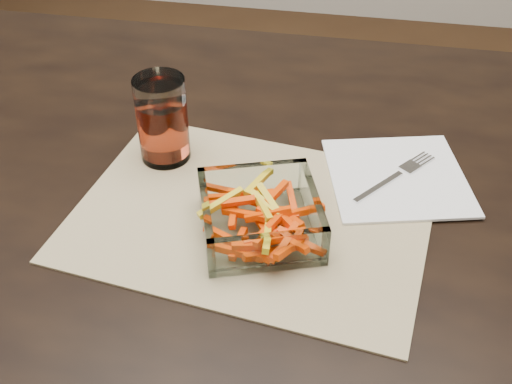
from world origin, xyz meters
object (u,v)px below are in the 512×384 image
at_px(dining_table, 270,223).
at_px(tumbler, 163,122).
at_px(glass_bowl, 260,218).
at_px(fork, 397,175).

xyz_separation_m(dining_table, tumbler, (-0.16, 0.02, 0.15)).
height_order(glass_bowl, fork, glass_bowl).
bearing_deg(dining_table, fork, 7.76).
relative_size(dining_table, fork, 12.00).
relative_size(dining_table, tumbler, 12.75).
height_order(dining_table, tumbler, tumbler).
bearing_deg(tumbler, fork, 1.21).
distance_m(dining_table, tumbler, 0.22).
bearing_deg(dining_table, tumbler, 174.04).
bearing_deg(glass_bowl, fork, 40.10).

